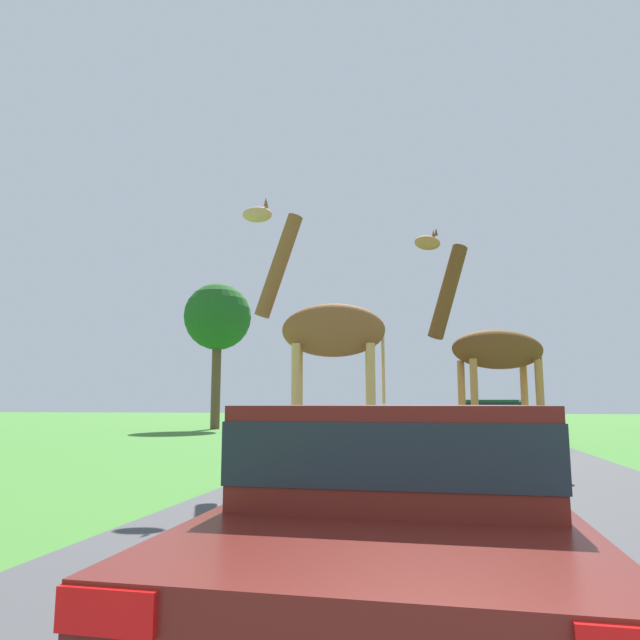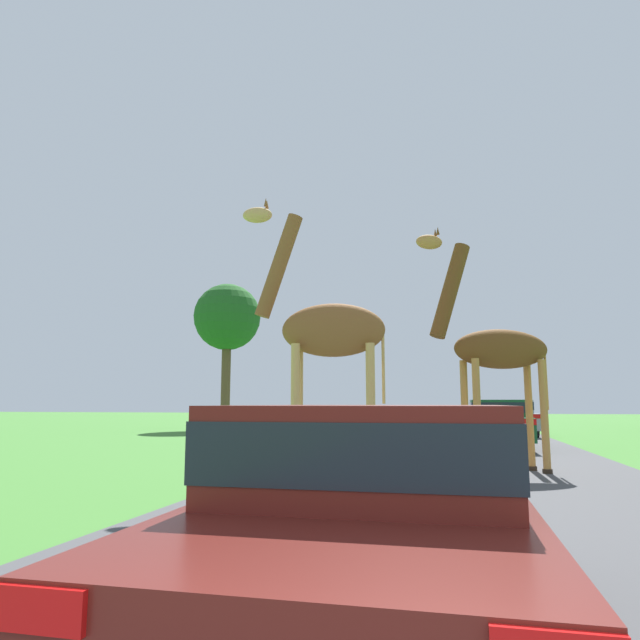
% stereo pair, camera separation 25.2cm
% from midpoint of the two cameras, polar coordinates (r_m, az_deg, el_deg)
% --- Properties ---
extents(road, '(7.45, 120.00, 0.00)m').
position_cam_midpoint_polar(road, '(29.67, 13.51, -10.73)').
color(road, '#424244').
rests_on(road, ground).
extents(giraffe_near_road, '(2.68, 0.92, 5.19)m').
position_cam_midpoint_polar(giraffe_near_road, '(10.34, 1.30, -1.43)').
color(giraffe_near_road, tan).
rests_on(giraffe_near_road, ground).
extents(giraffe_companion, '(2.73, 1.57, 4.93)m').
position_cam_midpoint_polar(giraffe_companion, '(12.15, 17.49, -2.69)').
color(giraffe_companion, '#B77F3D').
rests_on(giraffe_companion, ground).
extents(car_lead_maroon, '(1.76, 3.98, 1.35)m').
position_cam_midpoint_polar(car_lead_maroon, '(3.64, 7.40, -18.29)').
color(car_lead_maroon, '#561914').
rests_on(car_lead_maroon, ground).
extents(car_queue_right, '(1.74, 4.79, 1.47)m').
position_cam_midpoint_polar(car_queue_right, '(19.13, 17.65, -9.67)').
color(car_queue_right, '#144C28').
rests_on(car_queue_right, ground).
extents(car_queue_left, '(1.81, 4.27, 1.50)m').
position_cam_midpoint_polar(car_queue_left, '(26.17, 18.85, -9.13)').
color(car_queue_left, gray).
rests_on(car_queue_left, ground).
extents(car_far_ahead, '(1.81, 4.04, 1.26)m').
position_cam_midpoint_polar(car_far_ahead, '(14.89, 7.85, -10.88)').
color(car_far_ahead, black).
rests_on(car_far_ahead, ground).
extents(tree_far_right, '(3.67, 3.67, 7.92)m').
position_cam_midpoint_polar(tree_far_right, '(31.85, -9.04, 0.14)').
color(tree_far_right, brown).
rests_on(tree_far_right, ground).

